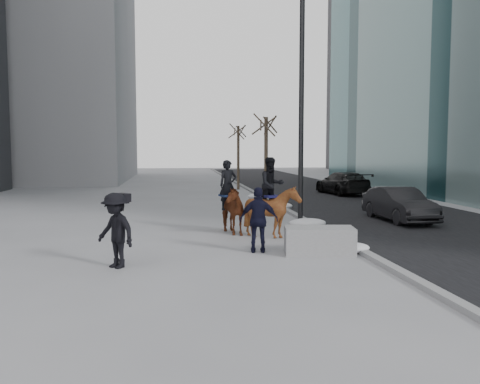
{
  "coord_description": "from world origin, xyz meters",
  "views": [
    {
      "loc": [
        -1.91,
        -13.55,
        2.77
      ],
      "look_at": [
        0.0,
        1.2,
        1.5
      ],
      "focal_mm": 38.0,
      "sensor_mm": 36.0,
      "label": 1
    }
  ],
  "objects": [
    {
      "name": "road",
      "position": [
        7.0,
        10.0,
        0.01
      ],
      "size": [
        8.0,
        90.0,
        0.01
      ],
      "primitive_type": "cube",
      "color": "black",
      "rests_on": "ground"
    },
    {
      "name": "curb",
      "position": [
        3.0,
        10.0,
        0.06
      ],
      "size": [
        0.25,
        90.0,
        0.12
      ],
      "primitive_type": "cube",
      "color": "gray",
      "rests_on": "ground"
    },
    {
      "name": "car_near",
      "position": [
        6.61,
        4.81,
        0.65
      ],
      "size": [
        1.53,
        4.0,
        1.3
      ],
      "primitive_type": "imported",
      "rotation": [
        0.0,
        0.0,
        0.04
      ],
      "color": "black",
      "rests_on": "ground"
    },
    {
      "name": "mounted_right",
      "position": [
        1.09,
        1.86,
        1.01
      ],
      "size": [
        1.69,
        1.8,
        2.51
      ],
      "color": "#521E10",
      "rests_on": "ground"
    },
    {
      "name": "feeder",
      "position": [
        0.31,
        -0.32,
        0.88
      ],
      "size": [
        1.08,
        0.93,
        1.75
      ],
      "color": "black",
      "rests_on": "ground"
    },
    {
      "name": "mounted_left",
      "position": [
        -0.17,
        2.84,
        0.89
      ],
      "size": [
        1.31,
        2.01,
        2.4
      ],
      "color": "#4F1A0F",
      "rests_on": "ground"
    },
    {
      "name": "camera_crew",
      "position": [
        -3.28,
        -1.62,
        0.89
      ],
      "size": [
        1.26,
        1.26,
        1.75
      ],
      "color": "black",
      "rests_on": "ground"
    },
    {
      "name": "planter",
      "position": [
        1.85,
        -0.77,
        0.36
      ],
      "size": [
        1.91,
        1.16,
        0.72
      ],
      "primitive_type": "cube",
      "rotation": [
        0.0,
        0.0,
        -0.15
      ],
      "color": "gray",
      "rests_on": "ground"
    },
    {
      "name": "lamppost",
      "position": [
        2.6,
        4.2,
        4.99
      ],
      "size": [
        0.25,
        1.08,
        9.09
      ],
      "color": "black",
      "rests_on": "ground"
    },
    {
      "name": "tree_near",
      "position": [
        2.4,
        10.15,
        2.37
      ],
      "size": [
        1.2,
        1.2,
        4.73
      ],
      "primitive_type": null,
      "color": "#33241E",
      "rests_on": "ground"
    },
    {
      "name": "ground",
      "position": [
        0.0,
        0.0,
        0.0
      ],
      "size": [
        120.0,
        120.0,
        0.0
      ],
      "primitive_type": "plane",
      "color": "gray",
      "rests_on": "ground"
    },
    {
      "name": "car_far",
      "position": [
        8.24,
        16.2,
        0.69
      ],
      "size": [
        2.44,
        4.94,
        1.38
      ],
      "primitive_type": "imported",
      "rotation": [
        0.0,
        0.0,
        3.25
      ],
      "color": "black",
      "rests_on": "ground"
    },
    {
      "name": "snow_piles",
      "position": [
        2.7,
        6.96,
        0.16
      ],
      "size": [
        1.4,
        15.44,
        0.36
      ],
      "color": "silver",
      "rests_on": "ground"
    },
    {
      "name": "tree_far",
      "position": [
        2.4,
        20.66,
        2.39
      ],
      "size": [
        1.2,
        1.2,
        4.79
      ],
      "primitive_type": null,
      "color": "#3B2F23",
      "rests_on": "ground"
    }
  ]
}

